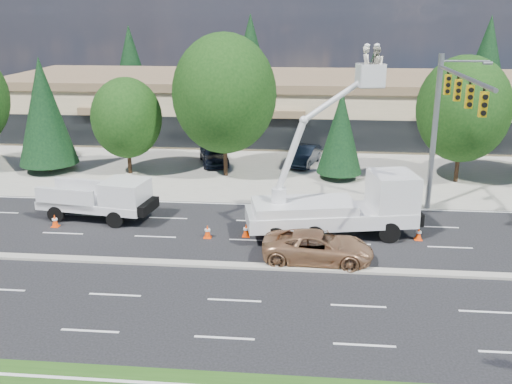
# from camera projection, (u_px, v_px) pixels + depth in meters

# --- Properties ---
(ground) EXTENTS (140.00, 140.00, 0.00)m
(ground) POSITION_uv_depth(u_px,v_px,m) (243.00, 267.00, 26.23)
(ground) COLOR black
(ground) RESTS_ON ground
(concrete_apron) EXTENTS (140.00, 22.00, 0.01)m
(concrete_apron) POSITION_uv_depth(u_px,v_px,m) (272.00, 159.00, 45.19)
(concrete_apron) COLOR gray
(concrete_apron) RESTS_ON ground
(road_median) EXTENTS (120.00, 0.55, 0.12)m
(road_median) POSITION_uv_depth(u_px,v_px,m) (243.00, 266.00, 26.21)
(road_median) COLOR gray
(road_median) RESTS_ON ground
(strip_mall) EXTENTS (50.40, 15.40, 5.50)m
(strip_mall) POSITION_uv_depth(u_px,v_px,m) (280.00, 104.00, 53.79)
(strip_mall) COLOR tan
(strip_mall) RESTS_ON ground
(tree_front_b) EXTENTS (4.18, 4.18, 8.23)m
(tree_front_b) POSITION_uv_depth(u_px,v_px,m) (44.00, 111.00, 40.54)
(tree_front_b) COLOR #332114
(tree_front_b) RESTS_ON ground
(tree_front_c) EXTENTS (4.96, 4.96, 6.89)m
(tree_front_c) POSITION_uv_depth(u_px,v_px,m) (127.00, 118.00, 40.12)
(tree_front_c) COLOR #332114
(tree_front_c) RESTS_ON ground
(tree_front_d) EXTENTS (7.16, 7.16, 9.93)m
(tree_front_d) POSITION_uv_depth(u_px,v_px,m) (224.00, 94.00, 38.95)
(tree_front_d) COLOR #332114
(tree_front_d) RESTS_ON ground
(tree_front_e) EXTENTS (3.14, 3.14, 6.18)m
(tree_front_e) POSITION_uv_depth(u_px,v_px,m) (341.00, 132.00, 39.00)
(tree_front_e) COLOR #332114
(tree_front_e) RESTS_ON ground
(tree_front_f) EXTENTS (6.17, 6.17, 8.56)m
(tree_front_f) POSITION_uv_depth(u_px,v_px,m) (463.00, 109.00, 37.76)
(tree_front_f) COLOR #332114
(tree_front_f) RESTS_ON ground
(tree_back_a) EXTENTS (4.92, 4.92, 9.71)m
(tree_back_a) POSITION_uv_depth(u_px,v_px,m) (131.00, 65.00, 66.08)
(tree_back_a) COLOR #332114
(tree_back_a) RESTS_ON ground
(tree_back_b) EXTENTS (5.57, 5.57, 10.97)m
(tree_back_b) POSITION_uv_depth(u_px,v_px,m) (251.00, 60.00, 64.62)
(tree_back_b) COLOR #332114
(tree_back_b) RESTS_ON ground
(tree_back_c) EXTENTS (3.92, 3.92, 7.73)m
(tree_back_c) POSITION_uv_depth(u_px,v_px,m) (375.00, 77.00, 63.90)
(tree_back_c) COLOR #332114
(tree_back_c) RESTS_ON ground
(tree_back_d) EXTENTS (5.49, 5.49, 10.82)m
(tree_back_d) POSITION_uv_depth(u_px,v_px,m) (487.00, 62.00, 62.32)
(tree_back_d) COLOR #332114
(tree_back_d) RESTS_ON ground
(signal_mast) EXTENTS (2.76, 10.16, 9.00)m
(signal_mast) POSITION_uv_depth(u_px,v_px,m) (446.00, 113.00, 30.17)
(signal_mast) COLOR gray
(signal_mast) RESTS_ON ground
(utility_pickup) EXTENTS (6.41, 3.13, 2.35)m
(utility_pickup) POSITION_uv_depth(u_px,v_px,m) (102.00, 203.00, 31.96)
(utility_pickup) COLOR silver
(utility_pickup) RESTS_ON ground
(bucket_truck) EXTENTS (9.00, 4.27, 9.77)m
(bucket_truck) POSITION_uv_depth(u_px,v_px,m) (344.00, 199.00, 29.30)
(bucket_truck) COLOR silver
(bucket_truck) RESTS_ON ground
(traffic_cone_a) EXTENTS (0.40, 0.40, 0.70)m
(traffic_cone_a) POSITION_uv_depth(u_px,v_px,m) (55.00, 221.00, 31.01)
(traffic_cone_a) COLOR #FF4108
(traffic_cone_a) RESTS_ON ground
(traffic_cone_b) EXTENTS (0.40, 0.40, 0.70)m
(traffic_cone_b) POSITION_uv_depth(u_px,v_px,m) (207.00, 232.00, 29.50)
(traffic_cone_b) COLOR #FF4108
(traffic_cone_b) RESTS_ON ground
(traffic_cone_c) EXTENTS (0.40, 0.40, 0.70)m
(traffic_cone_c) POSITION_uv_depth(u_px,v_px,m) (246.00, 230.00, 29.66)
(traffic_cone_c) COLOR #FF4108
(traffic_cone_c) RESTS_ON ground
(traffic_cone_d) EXTENTS (0.40, 0.40, 0.70)m
(traffic_cone_d) POSITION_uv_depth(u_px,v_px,m) (419.00, 233.00, 29.25)
(traffic_cone_d) COLOR #FF4108
(traffic_cone_d) RESTS_ON ground
(minivan) EXTENTS (5.26, 2.60, 1.44)m
(minivan) POSITION_uv_depth(u_px,v_px,m) (318.00, 247.00, 26.63)
(minivan) COLOR #AD7C53
(minivan) RESTS_ON ground
(parked_car_west) EXTENTS (3.16, 5.13, 1.63)m
(parked_car_west) POSITION_uv_depth(u_px,v_px,m) (214.00, 153.00, 43.59)
(parked_car_west) COLOR black
(parked_car_west) RESTS_ON ground
(parked_car_east) EXTENTS (2.70, 4.75, 1.48)m
(parked_car_east) POSITION_uv_depth(u_px,v_px,m) (304.00, 155.00, 43.30)
(parked_car_east) COLOR black
(parked_car_east) RESTS_ON ground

